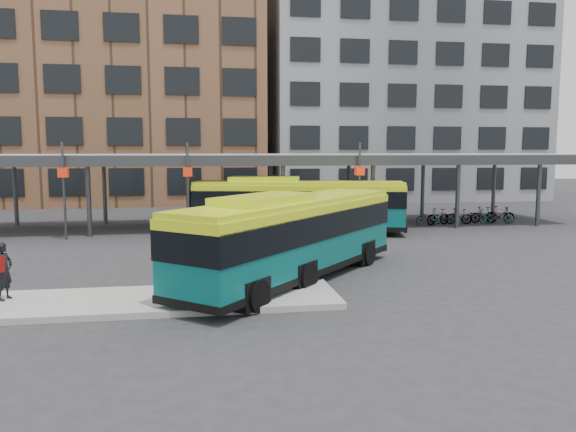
% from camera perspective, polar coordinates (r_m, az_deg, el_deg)
% --- Properties ---
extents(ground, '(120.00, 120.00, 0.00)m').
position_cam_1_polar(ground, '(19.83, -1.63, -6.11)').
color(ground, '#28282B').
rests_on(ground, ground).
extents(boarding_island, '(14.00, 3.00, 0.18)m').
position_cam_1_polar(boarding_island, '(16.99, -19.13, -8.35)').
color(boarding_island, gray).
rests_on(boarding_island, ground).
extents(canopy, '(40.00, 6.53, 4.80)m').
position_cam_1_polar(canopy, '(32.14, -4.81, 5.81)').
color(canopy, '#999B9E').
rests_on(canopy, ground).
extents(building_brick, '(26.00, 14.00, 22.00)m').
position_cam_1_polar(building_brick, '(52.13, -17.89, 13.67)').
color(building_brick, brown).
rests_on(building_brick, ground).
extents(building_grey, '(24.00, 14.00, 20.00)m').
position_cam_1_polar(building_grey, '(54.72, 10.90, 12.47)').
color(building_grey, slate).
rests_on(building_grey, ground).
extents(bus_front, '(8.92, 9.82, 3.02)m').
position_cam_1_polar(bus_front, '(18.88, 0.60, -1.90)').
color(bus_front, '#075151').
rests_on(bus_front, ground).
extents(bus_rear, '(11.18, 4.75, 3.02)m').
position_cam_1_polar(bus_rear, '(29.50, 1.01, 1.21)').
color(bus_rear, '#075151').
rests_on(bus_rear, ground).
extents(pedestrian, '(0.57, 0.70, 1.66)m').
position_cam_1_polar(pedestrian, '(17.80, -26.92, -4.97)').
color(pedestrian, black).
rests_on(pedestrian, boarding_island).
extents(bike_rack, '(6.52, 1.40, 1.02)m').
position_cam_1_polar(bike_rack, '(35.26, 17.74, 0.00)').
color(bike_rack, slate).
rests_on(bike_rack, ground).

